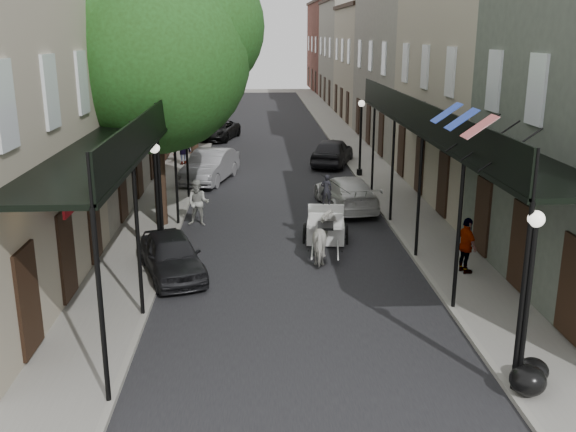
{
  "coord_description": "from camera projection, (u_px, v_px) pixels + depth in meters",
  "views": [
    {
      "loc": [
        -1.09,
        -13.14,
        7.0
      ],
      "look_at": [
        -0.12,
        5.62,
        1.6
      ],
      "focal_mm": 40.0,
      "sensor_mm": 36.0,
      "label": 1
    }
  ],
  "objects": [
    {
      "name": "ground",
      "position": [
        306.0,
        351.0,
        14.6
      ],
      "size": [
        140.0,
        140.0,
        0.0
      ],
      "primitive_type": "plane",
      "color": "gray",
      "rests_on": "ground"
    },
    {
      "name": "road",
      "position": [
        276.0,
        170.0,
        33.8
      ],
      "size": [
        8.0,
        90.0,
        0.01
      ],
      "primitive_type": "cube",
      "color": "black",
      "rests_on": "ground"
    },
    {
      "name": "sidewalk_left",
      "position": [
        181.0,
        170.0,
        33.54
      ],
      "size": [
        2.2,
        90.0,
        0.12
      ],
      "primitive_type": "cube",
      "color": "gray",
      "rests_on": "ground"
    },
    {
      "name": "sidewalk_right",
      "position": [
        370.0,
        168.0,
        34.03
      ],
      "size": [
        2.2,
        90.0,
        0.12
      ],
      "primitive_type": "cube",
      "color": "gray",
      "rests_on": "ground"
    },
    {
      "name": "building_row_left",
      "position": [
        138.0,
        60.0,
        41.52
      ],
      "size": [
        5.0,
        80.0,
        10.5
      ],
      "primitive_type": "cube",
      "color": "#9E947E",
      "rests_on": "ground"
    },
    {
      "name": "building_row_right",
      "position": [
        400.0,
        60.0,
        42.37
      ],
      "size": [
        5.0,
        80.0,
        10.5
      ],
      "primitive_type": "cube",
      "color": "gray",
      "rests_on": "ground"
    },
    {
      "name": "gallery_left",
      "position": [
        136.0,
        131.0,
        19.95
      ],
      "size": [
        2.2,
        18.05,
        4.88
      ],
      "color": "black",
      "rests_on": "sidewalk_left"
    },
    {
      "name": "gallery_right",
      "position": [
        439.0,
        128.0,
        20.42
      ],
      "size": [
        2.2,
        18.05,
        4.88
      ],
      "color": "black",
      "rests_on": "sidewalk_right"
    },
    {
      "name": "tree_near",
      "position": [
        165.0,
        47.0,
        22.37
      ],
      "size": [
        7.31,
        6.8,
        9.63
      ],
      "color": "#382619",
      "rests_on": "sidewalk_left"
    },
    {
      "name": "tree_far",
      "position": [
        198.0,
        54.0,
        35.99
      ],
      "size": [
        6.45,
        6.0,
        8.61
      ],
      "color": "#382619",
      "rests_on": "sidewalk_left"
    },
    {
      "name": "lamppost_right_near",
      "position": [
        527.0,
        300.0,
        12.32
      ],
      "size": [
        0.32,
        0.32,
        3.71
      ],
      "color": "black",
      "rests_on": "sidewalk_right"
    },
    {
      "name": "lamppost_left",
      "position": [
        157.0,
        200.0,
        19.59
      ],
      "size": [
        0.32,
        0.32,
        3.71
      ],
      "color": "black",
      "rests_on": "sidewalk_left"
    },
    {
      "name": "lamppost_right_far",
      "position": [
        361.0,
        137.0,
        31.52
      ],
      "size": [
        0.32,
        0.32,
        3.71
      ],
      "color": "black",
      "rests_on": "sidewalk_right"
    },
    {
      "name": "horse",
      "position": [
        325.0,
        238.0,
        20.21
      ],
      "size": [
        1.0,
        1.85,
        1.49
      ],
      "primitive_type": "imported",
      "rotation": [
        0.0,
        0.0,
        3.03
      ],
      "color": "silver",
      "rests_on": "ground"
    },
    {
      "name": "carriage",
      "position": [
        326.0,
        212.0,
        22.38
      ],
      "size": [
        1.69,
        2.33,
        2.5
      ],
      "rotation": [
        0.0,
        0.0,
        -0.12
      ],
      "color": "black",
      "rests_on": "ground"
    },
    {
      "name": "pedestrian_walking",
      "position": [
        198.0,
        203.0,
        23.89
      ],
      "size": [
        0.93,
        0.78,
        1.74
      ],
      "primitive_type": "imported",
      "rotation": [
        0.0,
        0.0,
        -0.15
      ],
      "color": "#9E9F96",
      "rests_on": "ground"
    },
    {
      "name": "pedestrian_sidewalk_left",
      "position": [
        182.0,
        149.0,
        34.45
      ],
      "size": [
        1.24,
        1.11,
        1.66
      ],
      "primitive_type": "imported",
      "rotation": [
        0.0,
        0.0,
        3.73
      ],
      "color": "gray",
      "rests_on": "sidewalk_left"
    },
    {
      "name": "pedestrian_sidewalk_right",
      "position": [
        466.0,
        246.0,
        18.84
      ],
      "size": [
        0.63,
        1.05,
        1.68
      ],
      "primitive_type": "imported",
      "rotation": [
        0.0,
        0.0,
        1.81
      ],
      "color": "gray",
      "rests_on": "sidewalk_right"
    },
    {
      "name": "car_left_near",
      "position": [
        172.0,
        255.0,
        18.97
      ],
      "size": [
        2.63,
        4.08,
        1.29
      ],
      "primitive_type": "imported",
      "rotation": [
        0.0,
        0.0,
        0.31
      ],
      "color": "black",
      "rests_on": "ground"
    },
    {
      "name": "car_left_mid",
      "position": [
        210.0,
        166.0,
        30.96
      ],
      "size": [
        2.76,
        4.94,
        1.54
      ],
      "primitive_type": "imported",
      "rotation": [
        0.0,
        0.0,
        -0.26
      ],
      "color": "gray",
      "rests_on": "ground"
    },
    {
      "name": "car_left_far",
      "position": [
        218.0,
        130.0,
        43.12
      ],
      "size": [
        3.21,
        5.0,
        1.28
      ],
      "primitive_type": "imported",
      "rotation": [
        0.0,
        0.0,
        -0.25
      ],
      "color": "black",
      "rests_on": "ground"
    },
    {
      "name": "car_right_near",
      "position": [
        346.0,
        193.0,
        26.25
      ],
      "size": [
        2.46,
        4.83,
        1.34
      ],
      "primitive_type": "imported",
      "rotation": [
        0.0,
        0.0,
        3.27
      ],
      "color": "silver",
      "rests_on": "ground"
    },
    {
      "name": "car_right_far",
      "position": [
        332.0,
        152.0,
        34.8
      ],
      "size": [
        3.03,
        4.73,
        1.5
      ],
      "primitive_type": "imported",
      "rotation": [
        0.0,
        0.0,
        2.83
      ],
      "color": "black",
      "rests_on": "ground"
    },
    {
      "name": "trash_bags",
      "position": [
        530.0,
        376.0,
        12.76
      ],
      "size": [
        0.97,
        1.12,
        0.61
      ],
      "color": "black",
      "rests_on": "sidewalk_right"
    }
  ]
}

